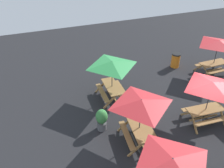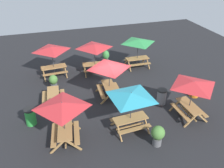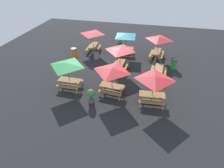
# 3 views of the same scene
# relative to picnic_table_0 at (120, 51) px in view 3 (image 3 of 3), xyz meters

# --- Properties ---
(ground_plane) EXTENTS (29.61, 29.61, 0.00)m
(ground_plane) POSITION_rel_picnic_table_0_xyz_m (-0.17, -0.15, -1.99)
(ground_plane) COLOR #232326
(ground_plane) RESTS_ON ground
(picnic_table_0) EXTENTS (2.11, 2.11, 2.34)m
(picnic_table_0) POSITION_rel_picnic_table_0_xyz_m (0.00, 0.00, 0.00)
(picnic_table_0) COLOR #A87A44
(picnic_table_0) RESTS_ON ground
(picnic_table_1) EXTENTS (2.03, 2.03, 2.34)m
(picnic_table_1) POSITION_rel_picnic_table_0_xyz_m (-3.38, -3.56, 0.00)
(picnic_table_1) COLOR #A87A44
(picnic_table_1) RESTS_ON ground
(picnic_table_2) EXTENTS (2.19, 2.19, 2.34)m
(picnic_table_2) POSITION_rel_picnic_table_0_xyz_m (0.07, -3.55, 0.00)
(picnic_table_2) COLOR #A87A44
(picnic_table_2) RESTS_ON ground
(picnic_table_3) EXTENTS (2.04, 2.04, 2.34)m
(picnic_table_3) POSITION_rel_picnic_table_0_xyz_m (-3.66, 3.41, 0.00)
(picnic_table_3) COLOR #A87A44
(picnic_table_3) RESTS_ON ground
(picnic_table_4) EXTENTS (1.67, 1.91, 0.81)m
(picnic_table_4) POSITION_rel_picnic_table_0_xyz_m (3.50, -0.15, -1.43)
(picnic_table_4) COLOR #A87A44
(picnic_table_4) RESTS_ON ground
(picnic_table_5) EXTENTS (2.27, 2.27, 2.34)m
(picnic_table_5) POSITION_rel_picnic_table_0_xyz_m (3.27, 3.34, 0.00)
(picnic_table_5) COLOR #A87A44
(picnic_table_5) RESTS_ON ground
(picnic_table_6) EXTENTS (2.13, 2.13, 2.34)m
(picnic_table_6) POSITION_rel_picnic_table_0_xyz_m (3.08, -3.93, 0.00)
(picnic_table_6) COLOR #A87A44
(picnic_table_6) RESTS_ON ground
(picnic_table_7) EXTENTS (2.82, 2.82, 2.34)m
(picnic_table_7) POSITION_rel_picnic_table_0_xyz_m (-0.09, 3.50, 0.00)
(picnic_table_7) COLOR #A87A44
(picnic_table_7) RESTS_ON ground
(trash_bin_orange) EXTENTS (0.59, 0.59, 0.98)m
(trash_bin_orange) POSITION_rel_picnic_table_0_xyz_m (-5.22, 1.63, -1.49)
(trash_bin_orange) COLOR orange
(trash_bin_orange) RESTS_ON ground
(trash_bin_gray) EXTENTS (0.59, 0.59, 0.98)m
(trash_bin_gray) POSITION_rel_picnic_table_0_xyz_m (-2.81, 1.75, -1.49)
(trash_bin_gray) COLOR gray
(trash_bin_gray) RESTS_ON ground
(trash_bin_green) EXTENTS (0.59, 0.59, 0.98)m
(trash_bin_green) POSITION_rel_picnic_table_0_xyz_m (4.89, 1.45, -1.49)
(trash_bin_green) COLOR green
(trash_bin_green) RESTS_ON ground
(potted_plant_0) EXTENTS (0.66, 0.66, 1.10)m
(potted_plant_0) POSITION_rel_picnic_table_0_xyz_m (-0.94, 4.96, -1.35)
(potted_plant_0) COLOR #59595B
(potted_plant_0) RESTS_ON ground
(potted_plant_1) EXTENTS (0.57, 0.57, 1.05)m
(potted_plant_1) POSITION_rel_picnic_table_0_xyz_m (3.30, -1.98, -1.40)
(potted_plant_1) COLOR #59595B
(potted_plant_1) RESTS_ON ground
(potted_plant_2) EXTENTS (0.56, 0.56, 1.14)m
(potted_plant_2) POSITION_rel_picnic_table_0_xyz_m (-1.17, -4.87, -1.36)
(potted_plant_2) COLOR #59595B
(potted_plant_2) RESTS_ON ground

